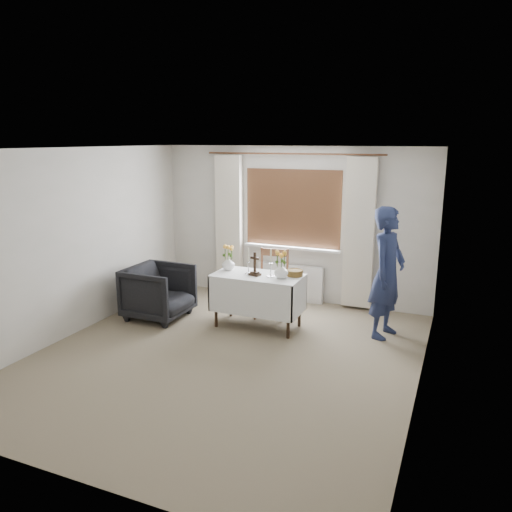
{
  "coord_description": "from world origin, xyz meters",
  "views": [
    {
      "loc": [
        2.55,
        -5.07,
        2.61
      ],
      "look_at": [
        0.03,
        0.89,
        1.08
      ],
      "focal_mm": 35.0,
      "sensor_mm": 36.0,
      "label": 1
    }
  ],
  "objects_px": {
    "wooden_chair": "(271,284)",
    "person": "(387,273)",
    "altar_table": "(258,301)",
    "flower_vase_right": "(281,271)",
    "armchair": "(159,292)",
    "wooden_cross": "(255,264)",
    "flower_vase_left": "(228,263)"
  },
  "relations": [
    {
      "from": "person",
      "to": "flower_vase_right",
      "type": "distance_m",
      "value": 1.41
    },
    {
      "from": "wooden_cross",
      "to": "wooden_chair",
      "type": "bearing_deg",
      "value": 99.21
    },
    {
      "from": "wooden_cross",
      "to": "armchair",
      "type": "bearing_deg",
      "value": -158.32
    },
    {
      "from": "altar_table",
      "to": "wooden_chair",
      "type": "xyz_separation_m",
      "value": [
        0.02,
        0.47,
        0.12
      ]
    },
    {
      "from": "wooden_chair",
      "to": "wooden_cross",
      "type": "relative_size",
      "value": 3.07
    },
    {
      "from": "wooden_chair",
      "to": "flower_vase_left",
      "type": "xyz_separation_m",
      "value": [
        -0.51,
        -0.39,
        0.35
      ]
    },
    {
      "from": "altar_table",
      "to": "person",
      "type": "distance_m",
      "value": 1.81
    },
    {
      "from": "armchair",
      "to": "person",
      "type": "relative_size",
      "value": 0.49
    },
    {
      "from": "wooden_chair",
      "to": "wooden_cross",
      "type": "xyz_separation_m",
      "value": [
        -0.05,
        -0.52,
        0.42
      ]
    },
    {
      "from": "wooden_chair",
      "to": "person",
      "type": "height_order",
      "value": "person"
    },
    {
      "from": "altar_table",
      "to": "wooden_cross",
      "type": "distance_m",
      "value": 0.55
    },
    {
      "from": "person",
      "to": "wooden_cross",
      "type": "distance_m",
      "value": 1.78
    },
    {
      "from": "person",
      "to": "flower_vase_right",
      "type": "xyz_separation_m",
      "value": [
        -1.35,
        -0.39,
        -0.02
      ]
    },
    {
      "from": "armchair",
      "to": "flower_vase_right",
      "type": "xyz_separation_m",
      "value": [
        1.85,
        0.2,
        0.46
      ]
    },
    {
      "from": "flower_vase_right",
      "to": "wooden_chair",
      "type": "bearing_deg",
      "value": 123.6
    },
    {
      "from": "altar_table",
      "to": "armchair",
      "type": "relative_size",
      "value": 1.42
    },
    {
      "from": "altar_table",
      "to": "flower_vase_right",
      "type": "bearing_deg",
      "value": -4.53
    },
    {
      "from": "altar_table",
      "to": "person",
      "type": "relative_size",
      "value": 0.7
    },
    {
      "from": "wooden_cross",
      "to": "flower_vase_left",
      "type": "xyz_separation_m",
      "value": [
        -0.47,
        0.12,
        -0.07
      ]
    },
    {
      "from": "armchair",
      "to": "wooden_cross",
      "type": "height_order",
      "value": "wooden_cross"
    },
    {
      "from": "flower_vase_left",
      "to": "flower_vase_right",
      "type": "distance_m",
      "value": 0.86
    },
    {
      "from": "armchair",
      "to": "person",
      "type": "height_order",
      "value": "person"
    },
    {
      "from": "armchair",
      "to": "wooden_chair",
      "type": "bearing_deg",
      "value": -64.84
    },
    {
      "from": "wooden_chair",
      "to": "armchair",
      "type": "distance_m",
      "value": 1.67
    },
    {
      "from": "person",
      "to": "flower_vase_left",
      "type": "height_order",
      "value": "person"
    },
    {
      "from": "altar_table",
      "to": "flower_vase_left",
      "type": "bearing_deg",
      "value": 170.79
    },
    {
      "from": "person",
      "to": "armchair",
      "type": "bearing_deg",
      "value": 114.79
    },
    {
      "from": "wooden_chair",
      "to": "person",
      "type": "xyz_separation_m",
      "value": [
        1.68,
        -0.11,
        0.38
      ]
    },
    {
      "from": "altar_table",
      "to": "flower_vase_left",
      "type": "distance_m",
      "value": 0.69
    },
    {
      "from": "wooden_chair",
      "to": "armchair",
      "type": "xyz_separation_m",
      "value": [
        -1.52,
        -0.7,
        -0.11
      ]
    },
    {
      "from": "armchair",
      "to": "flower_vase_left",
      "type": "distance_m",
      "value": 1.15
    },
    {
      "from": "wooden_chair",
      "to": "armchair",
      "type": "height_order",
      "value": "wooden_chair"
    }
  ]
}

